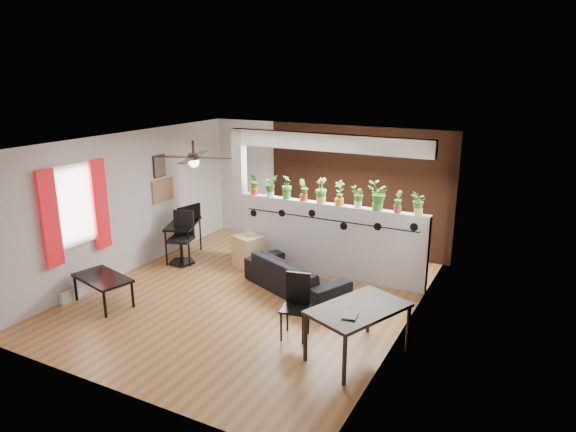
{
  "coord_description": "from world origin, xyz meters",
  "views": [
    {
      "loc": [
        4.22,
        -6.76,
        3.67
      ],
      "look_at": [
        0.42,
        0.6,
        1.3
      ],
      "focal_mm": 32.0,
      "sensor_mm": 36.0,
      "label": 1
    }
  ],
  "objects_px": {
    "cup": "(250,234)",
    "potted_plant_9": "(419,202)",
    "cube_shelf": "(248,251)",
    "coffee_table": "(102,280)",
    "ceiling_fan": "(194,159)",
    "potted_plant_6": "(358,196)",
    "potted_plant_7": "(378,195)",
    "office_chair": "(182,241)",
    "potted_plant_4": "(321,190)",
    "dining_table": "(358,312)",
    "sofa": "(295,276)",
    "computer_desk": "(183,226)",
    "potted_plant_1": "(270,185)",
    "potted_plant_5": "(339,192)",
    "potted_plant_0": "(254,183)",
    "folding_chair": "(297,299)",
    "potted_plant_8": "(398,201)",
    "potted_plant_3": "(304,189)",
    "potted_plant_2": "(287,187)"
  },
  "relations": [
    {
      "from": "potted_plant_7",
      "to": "sofa",
      "type": "height_order",
      "value": "potted_plant_7"
    },
    {
      "from": "ceiling_fan",
      "to": "potted_plant_9",
      "type": "xyz_separation_m",
      "value": [
        3.18,
        1.8,
        -0.75
      ]
    },
    {
      "from": "coffee_table",
      "to": "office_chair",
      "type": "bearing_deg",
      "value": 90.73
    },
    {
      "from": "dining_table",
      "to": "potted_plant_3",
      "type": "bearing_deg",
      "value": 128.89
    },
    {
      "from": "potted_plant_1",
      "to": "potted_plant_7",
      "type": "xyz_separation_m",
      "value": [
        2.11,
        0.0,
        0.04
      ]
    },
    {
      "from": "potted_plant_9",
      "to": "cube_shelf",
      "type": "height_order",
      "value": "potted_plant_9"
    },
    {
      "from": "cube_shelf",
      "to": "coffee_table",
      "type": "relative_size",
      "value": 0.55
    },
    {
      "from": "potted_plant_1",
      "to": "potted_plant_2",
      "type": "distance_m",
      "value": 0.35
    },
    {
      "from": "potted_plant_9",
      "to": "cube_shelf",
      "type": "bearing_deg",
      "value": -173.77
    },
    {
      "from": "cup",
      "to": "dining_table",
      "type": "relative_size",
      "value": 0.08
    },
    {
      "from": "cube_shelf",
      "to": "coffee_table",
      "type": "height_order",
      "value": "cube_shelf"
    },
    {
      "from": "potted_plant_2",
      "to": "potted_plant_8",
      "type": "bearing_deg",
      "value": -0.0
    },
    {
      "from": "ceiling_fan",
      "to": "potted_plant_6",
      "type": "distance_m",
      "value": 2.89
    },
    {
      "from": "office_chair",
      "to": "potted_plant_6",
      "type": "bearing_deg",
      "value": 13.37
    },
    {
      "from": "sofa",
      "to": "ceiling_fan",
      "type": "bearing_deg",
      "value": 54.91
    },
    {
      "from": "potted_plant_0",
      "to": "cube_shelf",
      "type": "xyz_separation_m",
      "value": [
        0.05,
        -0.34,
        -1.26
      ]
    },
    {
      "from": "ceiling_fan",
      "to": "potted_plant_5",
      "type": "xyz_separation_m",
      "value": [
        1.78,
        1.8,
        -0.73
      ]
    },
    {
      "from": "potted_plant_4",
      "to": "sofa",
      "type": "bearing_deg",
      "value": -92.06
    },
    {
      "from": "potted_plant_7",
      "to": "office_chair",
      "type": "relative_size",
      "value": 0.48
    },
    {
      "from": "ceiling_fan",
      "to": "potted_plant_3",
      "type": "height_order",
      "value": "ceiling_fan"
    },
    {
      "from": "ceiling_fan",
      "to": "potted_plant_3",
      "type": "distance_m",
      "value": 2.23
    },
    {
      "from": "cup",
      "to": "potted_plant_9",
      "type": "bearing_deg",
      "value": 6.33
    },
    {
      "from": "potted_plant_4",
      "to": "dining_table",
      "type": "bearing_deg",
      "value": -56.45
    },
    {
      "from": "coffee_table",
      "to": "computer_desk",
      "type": "bearing_deg",
      "value": 94.85
    },
    {
      "from": "potted_plant_9",
      "to": "folding_chair",
      "type": "height_order",
      "value": "potted_plant_9"
    },
    {
      "from": "potted_plant_7",
      "to": "office_chair",
      "type": "xyz_separation_m",
      "value": [
        -3.65,
        -0.78,
        -1.16
      ]
    },
    {
      "from": "dining_table",
      "to": "office_chair",
      "type": "bearing_deg",
      "value": 158.44
    },
    {
      "from": "potted_plant_6",
      "to": "coffee_table",
      "type": "relative_size",
      "value": 0.34
    },
    {
      "from": "potted_plant_2",
      "to": "cube_shelf",
      "type": "relative_size",
      "value": 0.7
    },
    {
      "from": "potted_plant_1",
      "to": "coffee_table",
      "type": "relative_size",
      "value": 0.37
    },
    {
      "from": "potted_plant_5",
      "to": "potted_plant_3",
      "type": "bearing_deg",
      "value": -180.0
    },
    {
      "from": "potted_plant_4",
      "to": "potted_plant_6",
      "type": "height_order",
      "value": "potted_plant_4"
    },
    {
      "from": "potted_plant_1",
      "to": "cup",
      "type": "relative_size",
      "value": 3.27
    },
    {
      "from": "potted_plant_1",
      "to": "potted_plant_8",
      "type": "height_order",
      "value": "potted_plant_1"
    },
    {
      "from": "folding_chair",
      "to": "potted_plant_8",
      "type": "bearing_deg",
      "value": 72.07
    },
    {
      "from": "dining_table",
      "to": "potted_plant_8",
      "type": "bearing_deg",
      "value": 95.16
    },
    {
      "from": "cube_shelf",
      "to": "office_chair",
      "type": "height_order",
      "value": "office_chair"
    },
    {
      "from": "potted_plant_2",
      "to": "potted_plant_3",
      "type": "xyz_separation_m",
      "value": [
        0.35,
        -0.0,
        -0.01
      ]
    },
    {
      "from": "potted_plant_2",
      "to": "dining_table",
      "type": "bearing_deg",
      "value": -46.48
    },
    {
      "from": "computer_desk",
      "to": "office_chair",
      "type": "relative_size",
      "value": 1.11
    },
    {
      "from": "potted_plant_6",
      "to": "potted_plant_7",
      "type": "relative_size",
      "value": 0.77
    },
    {
      "from": "potted_plant_6",
      "to": "potted_plant_0",
      "type": "bearing_deg",
      "value": 180.0
    },
    {
      "from": "cube_shelf",
      "to": "dining_table",
      "type": "xyz_separation_m",
      "value": [
        2.98,
        -2.11,
        0.32
      ]
    },
    {
      "from": "potted_plant_3",
      "to": "potted_plant_0",
      "type": "bearing_deg",
      "value": 180.0
    },
    {
      "from": "potted_plant_0",
      "to": "sofa",
      "type": "distance_m",
      "value": 2.11
    },
    {
      "from": "potted_plant_0",
      "to": "potted_plant_7",
      "type": "bearing_deg",
      "value": 0.0
    },
    {
      "from": "potted_plant_2",
      "to": "cup",
      "type": "relative_size",
      "value": 3.46
    },
    {
      "from": "coffee_table",
      "to": "potted_plant_5",
      "type": "bearing_deg",
      "value": 44.21
    },
    {
      "from": "potted_plant_0",
      "to": "potted_plant_4",
      "type": "bearing_deg",
      "value": -0.0
    },
    {
      "from": "potted_plant_9",
      "to": "computer_desk",
      "type": "bearing_deg",
      "value": -173.38
    }
  ]
}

